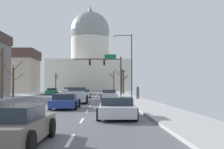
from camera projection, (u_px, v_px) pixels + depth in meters
ground at (63, 101)px, 33.13m from camera, size 20.00×180.00×0.20m
signal_gantry at (107, 66)px, 46.69m from camera, size 7.91×0.41×6.77m
street_lamp_right at (129, 60)px, 35.54m from camera, size 2.36×0.24×8.05m
capitol_building at (90, 59)px, 107.45m from camera, size 30.06×19.53×32.20m
sedan_near_00 at (84, 94)px, 42.71m from camera, size 2.14×4.30×1.24m
sedan_near_01 at (109, 95)px, 36.35m from camera, size 2.12×4.54×1.26m
pickup_truck_near_02 at (77, 96)px, 29.33m from camera, size 2.37×5.69×1.60m
sedan_near_03 at (65, 101)px, 21.98m from camera, size 2.10×4.43×1.15m
sedan_near_04 at (117, 108)px, 15.51m from camera, size 2.17×4.39×1.13m
sedan_near_05 at (12, 126)px, 8.38m from camera, size 2.04×4.33×1.18m
sedan_oncoming_00 at (52, 92)px, 55.64m from camera, size 2.01×4.24×1.32m
sedan_oncoming_01 at (75, 91)px, 68.42m from camera, size 2.09×4.67×1.23m
sedan_oncoming_02 at (67, 90)px, 80.88m from camera, size 2.06×4.45×1.32m
sedan_oncoming_03 at (71, 89)px, 92.70m from camera, size 2.04×4.33×1.31m
flank_building_01 at (10, 71)px, 70.24m from camera, size 13.07×10.30×10.54m
bare_tree_00 at (123, 81)px, 56.41m from camera, size 2.32×1.90×5.65m
bare_tree_01 at (2, 72)px, 36.07m from camera, size 1.95×2.08×6.35m
bare_tree_02 at (114, 81)px, 85.97m from camera, size 1.95×1.98×6.60m
bare_tree_03 at (14, 80)px, 40.93m from camera, size 2.34×1.46×5.28m
bare_tree_04 at (122, 80)px, 64.18m from camera, size 1.92×2.13×5.50m
bare_tree_05 at (56, 82)px, 81.09m from camera, size 1.11×1.63×5.15m
pedestrian_00 at (138, 91)px, 35.80m from camera, size 0.35×0.34×1.68m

